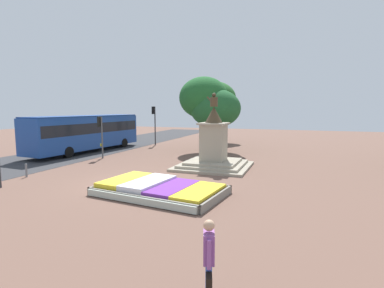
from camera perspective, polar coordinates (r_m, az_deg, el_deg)
ground_plane at (r=16.12m, az=-11.78°, el=-7.40°), size 87.60×87.60×0.00m
flower_planter at (r=13.97m, az=-6.53°, el=-8.48°), size 6.08×4.13×0.57m
statue_monument at (r=19.86m, az=4.12°, el=-1.17°), size 4.68×4.68×4.91m
traffic_light_mid_block at (r=24.49m, az=-17.00°, el=2.66°), size 0.41×0.30×3.27m
traffic_light_far_corner at (r=32.15m, az=-7.22°, el=4.87°), size 0.41×0.30×4.10m
city_bus at (r=28.64m, az=-19.43°, el=2.36°), size 3.38×12.06×3.27m
pedestrian_with_handbag at (r=6.35m, az=3.22°, el=-20.68°), size 0.35×0.71×1.75m
kerb_bollard_mid_a at (r=19.63m, az=-29.04°, el=-4.33°), size 0.13×0.13×0.78m
park_tree_far_left at (r=34.68m, az=5.70°, el=7.11°), size 3.34×3.26×5.79m
park_tree_far_right at (r=27.09m, az=3.50°, el=8.10°), size 5.58×5.61×6.71m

